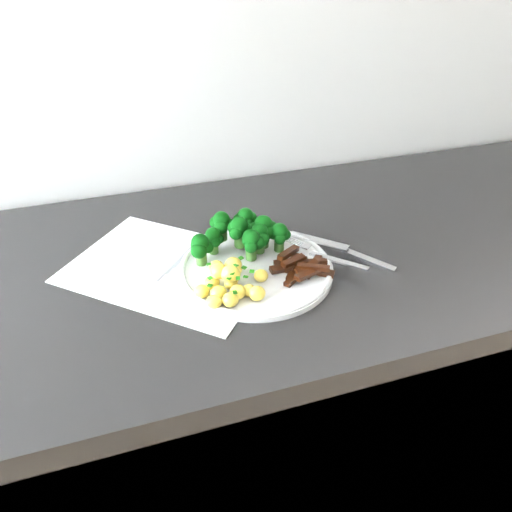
% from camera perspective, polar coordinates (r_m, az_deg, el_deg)
% --- Properties ---
extents(counter, '(2.33, 0.58, 0.88)m').
position_cam_1_polar(counter, '(1.12, -3.61, -19.46)').
color(counter, black).
rests_on(counter, ground).
extents(recipe_paper, '(0.38, 0.38, 0.00)m').
position_cam_1_polar(recipe_paper, '(0.80, -10.10, -1.31)').
color(recipe_paper, white).
rests_on(recipe_paper, counter).
extents(plate, '(0.25, 0.25, 0.01)m').
position_cam_1_polar(plate, '(0.78, -0.00, -1.39)').
color(plate, white).
rests_on(plate, counter).
extents(broccoli, '(0.17, 0.10, 0.06)m').
position_cam_1_polar(broccoli, '(0.80, -1.47, 2.77)').
color(broccoli, '#335F21').
rests_on(broccoli, plate).
extents(potatoes, '(0.12, 0.11, 0.04)m').
position_cam_1_polar(potatoes, '(0.72, -3.07, -2.94)').
color(potatoes, '#FFE153').
rests_on(potatoes, plate).
extents(beef_strips, '(0.10, 0.09, 0.03)m').
position_cam_1_polar(beef_strips, '(0.77, 5.23, -1.19)').
color(beef_strips, black).
rests_on(beef_strips, plate).
extents(fork, '(0.10, 0.13, 0.01)m').
position_cam_1_polar(fork, '(0.80, 8.27, 0.04)').
color(fork, silver).
rests_on(fork, plate).
extents(knife, '(0.14, 0.16, 0.02)m').
position_cam_1_polar(knife, '(0.82, 11.42, 0.11)').
color(knife, silver).
rests_on(knife, plate).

